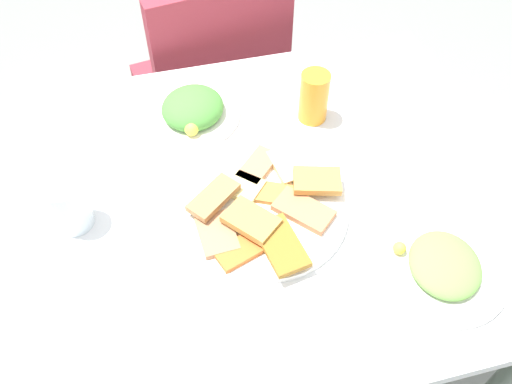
# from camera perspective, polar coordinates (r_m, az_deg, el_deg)

# --- Properties ---
(ground_plane) EXTENTS (6.00, 6.00, 0.00)m
(ground_plane) POSITION_cam_1_polar(r_m,az_deg,el_deg) (1.76, -0.36, -15.78)
(ground_plane) COLOR gray
(dining_table) EXTENTS (1.10, 0.89, 0.75)m
(dining_table) POSITION_cam_1_polar(r_m,az_deg,el_deg) (1.18, -0.52, -2.88)
(dining_table) COLOR silver
(dining_table) RESTS_ON ground_plane
(dining_chair) EXTENTS (0.48, 0.48, 0.89)m
(dining_chair) POSITION_cam_1_polar(r_m,az_deg,el_deg) (1.75, -4.45, 11.17)
(dining_chair) COLOR #982D3A
(dining_chair) RESTS_ON ground_plane
(pide_platter) EXTENTS (0.34, 0.35, 0.05)m
(pide_platter) POSITION_cam_1_polar(r_m,az_deg,el_deg) (1.08, 0.88, -1.49)
(pide_platter) COLOR white
(pide_platter) RESTS_ON dining_table
(salad_plate_greens) EXTENTS (0.24, 0.24, 0.04)m
(salad_plate_greens) POSITION_cam_1_polar(r_m,az_deg,el_deg) (1.06, 19.09, -7.41)
(salad_plate_greens) COLOR white
(salad_plate_greens) RESTS_ON dining_table
(salad_plate_rice) EXTENTS (0.22, 0.22, 0.07)m
(salad_plate_rice) POSITION_cam_1_polar(r_m,az_deg,el_deg) (1.27, -6.65, 8.57)
(salad_plate_rice) COLOR white
(salad_plate_rice) RESTS_ON dining_table
(soda_can) EXTENTS (0.07, 0.07, 0.12)m
(soda_can) POSITION_cam_1_polar(r_m,az_deg,el_deg) (1.24, 6.11, 9.91)
(soda_can) COLOR orange
(soda_can) RESTS_ON dining_table
(drinking_glass) EXTENTS (0.08, 0.08, 0.11)m
(drinking_glass) POSITION_cam_1_polar(r_m,az_deg,el_deg) (1.09, -19.13, -1.30)
(drinking_glass) COLOR silver
(drinking_glass) RESTS_ON dining_table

